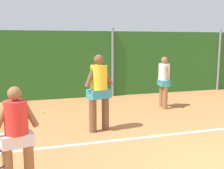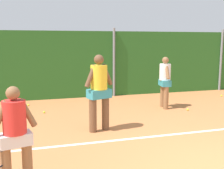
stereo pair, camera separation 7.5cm
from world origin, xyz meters
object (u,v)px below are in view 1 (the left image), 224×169
at_px(player_backcourt_far, 164,79).
at_px(tennis_ball_5, 14,136).
at_px(tennis_ball_1, 43,112).
at_px(tennis_ball_6, 27,105).
at_px(tennis_ball_0, 220,95).
at_px(tennis_ball_2, 187,109).
at_px(player_foreground_near, 16,133).
at_px(player_midcourt, 99,89).
at_px(tennis_ball_4, 4,120).

bearing_deg(player_backcourt_far, tennis_ball_5, -63.17).
distance_m(tennis_ball_1, tennis_ball_6, 1.27).
relative_size(tennis_ball_0, tennis_ball_1, 1.00).
distance_m(tennis_ball_2, tennis_ball_5, 5.38).
relative_size(player_backcourt_far, tennis_ball_0, 26.12).
bearing_deg(player_foreground_near, player_backcourt_far, -151.58).
bearing_deg(tennis_ball_1, tennis_ball_0, 5.69).
bearing_deg(player_backcourt_far, player_midcourt, -49.32).
xyz_separation_m(player_foreground_near, tennis_ball_4, (-0.53, 3.96, -0.86)).
xyz_separation_m(player_midcourt, tennis_ball_6, (-1.76, 3.28, -1.04)).
bearing_deg(player_backcourt_far, tennis_ball_4, -80.77).
distance_m(player_midcourt, tennis_ball_0, 6.54).
xyz_separation_m(player_backcourt_far, tennis_ball_6, (-4.43, 1.57, -0.94)).
bearing_deg(tennis_ball_1, player_midcourt, -59.00).
xyz_separation_m(player_foreground_near, tennis_ball_2, (5.10, 3.54, -0.86)).
bearing_deg(tennis_ball_5, tennis_ball_6, 85.06).
distance_m(player_midcourt, tennis_ball_4, 3.06).
height_order(tennis_ball_0, tennis_ball_4, same).
distance_m(tennis_ball_2, tennis_ball_4, 5.65).
height_order(player_backcourt_far, tennis_ball_4, player_backcourt_far).
height_order(player_foreground_near, tennis_ball_6, player_foreground_near).
xyz_separation_m(tennis_ball_1, tennis_ball_4, (-1.12, -0.52, 0.00)).
height_order(tennis_ball_2, tennis_ball_4, same).
distance_m(player_midcourt, tennis_ball_1, 2.68).
relative_size(player_midcourt, tennis_ball_2, 29.04).
height_order(player_midcourt, player_backcourt_far, player_midcourt).
bearing_deg(player_backcourt_far, tennis_ball_1, -87.91).
relative_size(tennis_ball_1, tennis_ball_4, 1.00).
relative_size(tennis_ball_4, tennis_ball_6, 1.00).
bearing_deg(tennis_ball_0, tennis_ball_1, -174.31).
xyz_separation_m(tennis_ball_0, tennis_ball_4, (-8.19, -1.22, 0.00)).
distance_m(player_foreground_near, tennis_ball_5, 2.62).
bearing_deg(player_midcourt, tennis_ball_0, 7.28).
bearing_deg(player_midcourt, tennis_ball_6, 99.57).
bearing_deg(tennis_ball_4, player_foreground_near, -82.34).
bearing_deg(tennis_ball_5, player_foreground_near, -85.77).
bearing_deg(player_midcourt, player_backcourt_far, 14.10).
bearing_deg(player_foreground_near, tennis_ball_1, -111.07).
relative_size(player_foreground_near, tennis_ball_0, 24.21).
bearing_deg(player_midcourt, player_foreground_near, -146.76).
bearing_deg(player_midcourt, tennis_ball_4, 127.54).
xyz_separation_m(tennis_ball_0, tennis_ball_1, (-7.07, -0.71, 0.00)).
distance_m(tennis_ball_5, tennis_ball_6, 3.19).
bearing_deg(tennis_ball_6, player_midcourt, -61.77).
relative_size(tennis_ball_0, tennis_ball_4, 1.00).
distance_m(player_foreground_near, tennis_ball_6, 5.71).
height_order(player_foreground_near, tennis_ball_1, player_foreground_near).
distance_m(player_backcourt_far, tennis_ball_1, 4.07).
bearing_deg(tennis_ball_0, tennis_ball_5, -160.87).
distance_m(tennis_ball_1, tennis_ball_2, 4.61).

